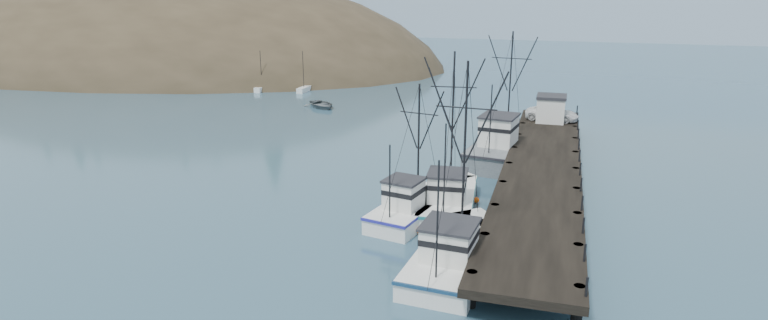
% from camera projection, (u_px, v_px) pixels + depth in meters
% --- Properties ---
extents(ground, '(400.00, 400.00, 0.00)m').
position_uv_depth(ground, '(300.00, 248.00, 37.63)').
color(ground, '#2D4E64').
rests_on(ground, ground).
extents(pier, '(6.00, 44.00, 2.00)m').
position_uv_depth(pier, '(542.00, 169.00, 48.00)').
color(pier, black).
rests_on(pier, ground).
extents(headland, '(134.80, 78.00, 51.00)m').
position_uv_depth(headland, '(136.00, 80.00, 131.72)').
color(headland, '#382D1E').
rests_on(headland, ground).
extents(distant_ridge, '(360.00, 40.00, 26.00)m').
position_uv_depth(distant_ridge, '(550.00, 35.00, 191.05)').
color(distant_ridge, '#9EB2C6').
rests_on(distant_ridge, ground).
extents(distant_ridge_far, '(180.00, 25.00, 18.00)m').
position_uv_depth(distant_ridge_far, '(410.00, 29.00, 218.57)').
color(distant_ridge_far, silver).
rests_on(distant_ridge_far, ground).
extents(moored_sailboats, '(17.29, 17.47, 6.35)m').
position_uv_depth(moored_sailboats, '(276.00, 82.00, 98.32)').
color(moored_sailboats, white).
rests_on(moored_sailboats, ground).
extents(trawler_near, '(4.78, 12.25, 12.23)m').
position_uv_depth(trawler_near, '(456.00, 252.00, 35.19)').
color(trawler_near, white).
rests_on(trawler_near, ground).
extents(trawler_mid, '(4.86, 9.73, 9.80)m').
position_uv_depth(trawler_mid, '(412.00, 207.00, 42.24)').
color(trawler_mid, white).
rests_on(trawler_mid, ground).
extents(trawler_far, '(4.63, 11.57, 11.75)m').
position_uv_depth(trawler_far, '(449.00, 198.00, 44.09)').
color(trawler_far, white).
rests_on(trawler_far, ground).
extents(work_vessel, '(5.99, 14.37, 12.14)m').
position_uv_depth(work_vessel, '(503.00, 146.00, 56.53)').
color(work_vessel, slate).
rests_on(work_vessel, ground).
extents(pier_shed, '(3.00, 3.20, 2.80)m').
position_uv_depth(pier_shed, '(551.00, 108.00, 62.66)').
color(pier_shed, silver).
rests_on(pier_shed, pier).
extents(pickup_truck, '(5.72, 3.19, 1.51)m').
position_uv_depth(pickup_truck, '(552.00, 113.00, 63.30)').
color(pickup_truck, white).
rests_on(pickup_truck, pier).
extents(motorboat, '(6.52, 6.52, 1.11)m').
position_uv_depth(motorboat, '(322.00, 107.00, 80.19)').
color(motorboat, '#596063').
rests_on(motorboat, ground).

